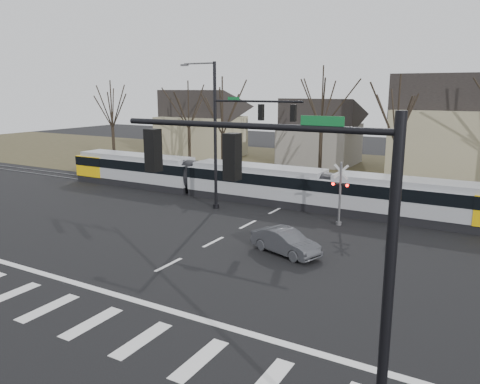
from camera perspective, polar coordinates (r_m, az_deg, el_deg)
The scene contains 15 objects.
ground at distance 21.92m, azimuth -12.01°, elevation -10.32°, with size 140.00×140.00×0.00m, color black.
grass_verge at distance 49.57m, azimuth 13.39°, elevation 2.37°, with size 140.00×28.00×0.01m, color #38331E.
crosswalk at distance 19.42m, azimuth -20.10°, elevation -13.91°, with size 27.00×2.60×0.01m.
stop_line at distance 20.74m, azimuth -15.38°, elevation -11.85°, with size 28.00×0.35×0.01m, color silver.
lane_dashes at distance 34.82m, azimuth 5.75°, elevation -1.54°, with size 0.18×30.00×0.01m.
rail_pair at distance 34.64m, azimuth 5.62°, elevation -1.57°, with size 90.00×1.52×0.06m.
tram at distance 35.62m, azimuth 1.95°, elevation 1.29°, with size 36.21×2.69×2.74m.
sedan at distance 24.46m, azimuth 5.57°, elevation -6.05°, with size 4.15×2.55×1.29m, color #3D3E42.
signal_pole_near_right at distance 10.12m, azimuth 7.37°, elevation -6.18°, with size 6.72×0.44×8.00m.
signal_pole_far at distance 31.90m, azimuth -0.62°, elevation 7.62°, with size 9.28×0.44×10.20m.
rail_crossing_signal at distance 29.74m, azimuth 12.08°, elevation -0.45°, with size 1.08×0.36×4.00m.
tree_row at distance 42.67m, azimuth 13.96°, elevation 7.54°, with size 59.20×7.20×10.00m.
house_a at distance 59.52m, azimuth -4.75°, elevation 8.63°, with size 9.72×8.64×8.60m.
house_b at distance 54.40m, azimuth 9.74°, elevation 7.61°, with size 8.64×7.56×7.65m.
house_c at distance 48.22m, azimuth 24.43°, elevation 7.60°, with size 10.80×8.64×10.10m.
Camera 1 is at (13.73, -14.89, 8.38)m, focal length 35.00 mm.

